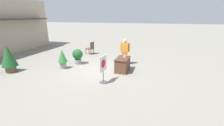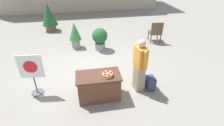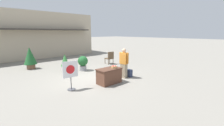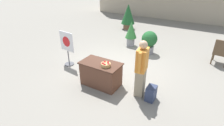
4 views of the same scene
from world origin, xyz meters
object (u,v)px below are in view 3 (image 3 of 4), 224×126
object	(u,v)px
display_table	(109,76)
poster_board	(71,74)
backpack	(129,73)
patio_chair	(110,57)
potted_plant_near_right	(30,57)
potted_plant_near_left	(65,62)
potted_plant_far_left	(83,62)
apple_basket	(114,67)
person_visitor	(124,63)

from	to	relation	value
display_table	poster_board	world-z (taller)	poster_board
backpack	patio_chair	bearing A→B (deg)	65.59
poster_board	potted_plant_near_right	bearing A→B (deg)	-172.09
patio_chair	potted_plant_near_left	bearing A→B (deg)	94.49
potted_plant_far_left	apple_basket	bearing A→B (deg)	-92.98
person_visitor	potted_plant_near_right	bearing A→B (deg)	-67.97
display_table	potted_plant_near_left	distance (m)	3.58
display_table	potted_plant_near_right	world-z (taller)	potted_plant_near_right
apple_basket	backpack	distance (m)	1.50
potted_plant_far_left	poster_board	bearing A→B (deg)	-130.60
person_visitor	patio_chair	world-z (taller)	person_visitor
backpack	potted_plant_near_left	size ratio (longest dim) A/B	0.36
apple_basket	poster_board	bearing A→B (deg)	164.18
poster_board	potted_plant_near_left	xyz separation A→B (m)	(1.18, 3.02, -0.07)
patio_chair	potted_plant_far_left	xyz separation A→B (m)	(-2.72, -0.34, 0.02)
backpack	potted_plant_near_left	xyz separation A→B (m)	(-2.25, 3.43, 0.46)
potted_plant_near_right	potted_plant_near_left	world-z (taller)	potted_plant_near_right
potted_plant_near_right	backpack	bearing A→B (deg)	-58.42
display_table	potted_plant_near_left	bearing A→B (deg)	100.43
backpack	potted_plant_near_right	bearing A→B (deg)	121.58
person_visitor	potted_plant_near_left	distance (m)	3.85
backpack	potted_plant_near_right	world-z (taller)	potted_plant_near_right
patio_chair	potted_plant_near_left	world-z (taller)	potted_plant_near_left
potted_plant_near_right	potted_plant_near_left	xyz separation A→B (m)	(1.38, -2.48, -0.18)
backpack	potted_plant_near_left	distance (m)	4.13
display_table	potted_plant_far_left	xyz separation A→B (m)	(0.41, 3.11, 0.18)
potted_plant_near_right	potted_plant_near_left	size ratio (longest dim) A/B	1.30
potted_plant_near_left	potted_plant_far_left	size ratio (longest dim) A/B	1.18
backpack	patio_chair	size ratio (longest dim) A/B	0.42
backpack	poster_board	size ratio (longest dim) A/B	0.32
display_table	person_visitor	distance (m)	1.33
display_table	backpack	size ratio (longest dim) A/B	2.96
display_table	poster_board	bearing A→B (deg)	164.88
potted_plant_near_left	display_table	bearing A→B (deg)	-79.57
potted_plant_near_right	potted_plant_near_left	distance (m)	2.84
apple_basket	person_visitor	size ratio (longest dim) A/B	0.17
apple_basket	potted_plant_near_right	xyz separation A→B (m)	(-2.27, 6.09, 0.02)
poster_board	potted_plant_far_left	xyz separation A→B (m)	(2.24, 2.61, -0.17)
backpack	potted_plant_near_left	bearing A→B (deg)	123.30
person_visitor	backpack	distance (m)	0.74
poster_board	potted_plant_near_left	bearing A→B (deg)	164.47
poster_board	potted_plant_near_left	size ratio (longest dim) A/B	1.12
patio_chair	potted_plant_near_right	size ratio (longest dim) A/B	0.66
potted_plant_far_left	potted_plant_near_left	bearing A→B (deg)	159.12
person_visitor	poster_board	size ratio (longest dim) A/B	1.27
apple_basket	display_table	bearing A→B (deg)	159.12
display_table	patio_chair	size ratio (longest dim) A/B	1.23
poster_board	apple_basket	bearing A→B (deg)	80.01
patio_chair	potted_plant_near_right	world-z (taller)	potted_plant_near_right
patio_chair	poster_board	bearing A→B (deg)	126.21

